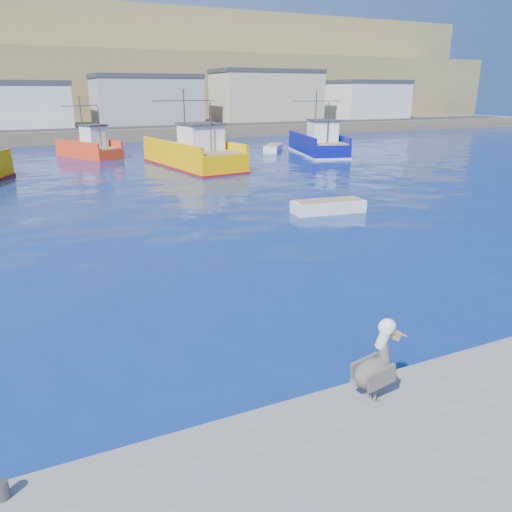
% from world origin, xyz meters
% --- Properties ---
extents(ground, '(260.00, 260.00, 0.00)m').
position_xyz_m(ground, '(0.00, 0.00, 0.00)').
color(ground, '#08145E').
rests_on(ground, ground).
extents(dock_bollards, '(36.20, 0.20, 0.30)m').
position_xyz_m(dock_bollards, '(0.60, -3.40, 0.65)').
color(dock_bollards, '#4C4C4C').
rests_on(dock_bollards, dock).
extents(far_shore, '(200.00, 81.00, 24.00)m').
position_xyz_m(far_shore, '(0.00, 109.20, 8.98)').
color(far_shore, brown).
rests_on(far_shore, ground).
extents(trawler_yellow_b, '(6.12, 12.99, 6.67)m').
position_xyz_m(trawler_yellow_b, '(5.71, 32.01, 1.11)').
color(trawler_yellow_b, '#FFB700').
rests_on(trawler_yellow_b, ground).
extents(trawler_blue, '(6.41, 11.37, 6.45)m').
position_xyz_m(trawler_blue, '(20.71, 35.48, 1.01)').
color(trawler_blue, '#090D7E').
rests_on(trawler_blue, ground).
extents(boat_orange, '(5.90, 8.05, 5.99)m').
position_xyz_m(boat_orange, '(-1.61, 42.94, 1.00)').
color(boat_orange, red).
rests_on(boat_orange, ground).
extents(skiff_mid, '(4.16, 1.87, 0.87)m').
position_xyz_m(skiff_mid, '(7.03, 12.30, 0.28)').
color(skiff_mid, silver).
rests_on(skiff_mid, ground).
extents(skiff_far, '(3.68, 4.25, 0.91)m').
position_xyz_m(skiff_far, '(17.57, 39.88, 0.29)').
color(skiff_far, silver).
rests_on(skiff_far, ground).
extents(pelican, '(1.39, 0.61, 1.72)m').
position_xyz_m(pelican, '(-2.19, -3.66, 1.23)').
color(pelican, '#595451').
rests_on(pelican, dock).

